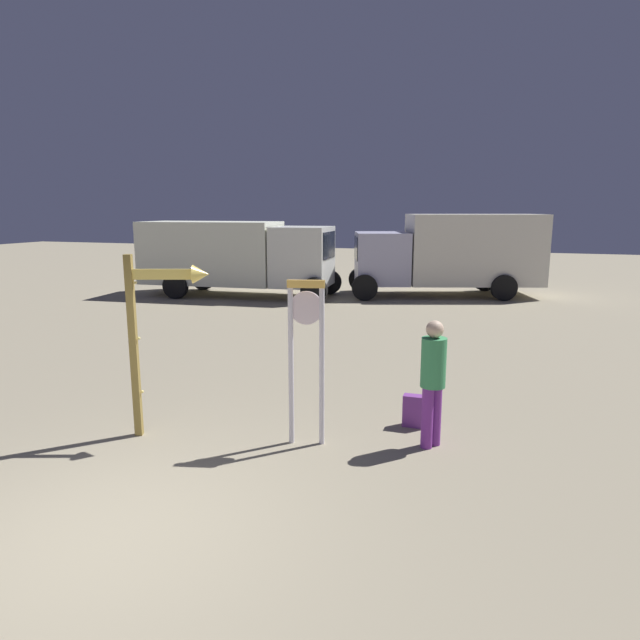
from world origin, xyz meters
The scene contains 7 objects.
ground_plane centered at (0.00, 0.00, 0.00)m, with size 80.00×80.00×0.00m, color gray.
standing_clock centered at (1.07, 2.70, 1.39)m, with size 0.50×0.20×2.24m.
arrow_sign centered at (-0.93, 2.33, 1.72)m, with size 1.12×0.53×2.54m.
person_near_clock centered at (2.68, 3.13, 0.96)m, with size 0.33×0.33×1.72m.
backpack centered at (2.37, 3.76, 0.23)m, with size 0.33×0.21×0.47m.
box_truck_near centered at (-5.90, 14.35, 1.52)m, with size 7.26×3.02×2.69m.
box_truck_far centered at (1.61, 16.90, 1.60)m, with size 7.24×4.46×2.95m.
Camera 1 is at (3.51, -4.05, 3.13)m, focal length 31.48 mm.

